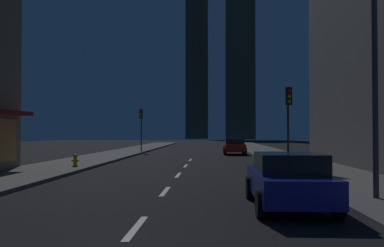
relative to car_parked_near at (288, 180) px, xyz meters
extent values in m
cube|color=black|center=(-3.60, 26.34, -0.79)|extent=(78.00, 136.00, 0.10)
cube|color=#605E59|center=(3.40, 26.34, -0.67)|extent=(4.00, 76.00, 0.15)
cube|color=#605E59|center=(-10.60, 26.34, -0.67)|extent=(4.00, 76.00, 0.15)
cube|color=silver|center=(-3.60, -2.46, -0.73)|extent=(0.16, 2.20, 0.01)
cube|color=silver|center=(-3.60, 2.74, -0.73)|extent=(0.16, 2.20, 0.01)
cube|color=silver|center=(-3.60, 7.94, -0.73)|extent=(0.16, 2.20, 0.01)
cube|color=silver|center=(-3.60, 13.14, -0.73)|extent=(0.16, 2.20, 0.01)
cube|color=silver|center=(-3.60, 18.34, -0.73)|extent=(0.16, 2.20, 0.01)
cube|color=#3C392D|center=(-7.00, 121.59, 23.01)|extent=(7.15, 8.65, 47.50)
cube|color=#3E3B2E|center=(6.17, 109.34, 30.77)|extent=(8.53, 7.78, 63.03)
cube|color=navy|center=(0.00, 0.05, -0.13)|extent=(1.80, 4.20, 0.65)
cube|color=black|center=(0.00, -0.15, 0.43)|extent=(1.64, 2.00, 0.55)
cylinder|color=black|center=(-0.88, 1.45, -0.40)|extent=(0.22, 0.68, 0.68)
cylinder|color=black|center=(0.88, 1.45, -0.40)|extent=(0.22, 0.68, 0.68)
cylinder|color=black|center=(-0.88, -1.35, -0.40)|extent=(0.22, 0.68, 0.68)
cylinder|color=black|center=(0.88, -1.35, -0.40)|extent=(0.22, 0.68, 0.68)
sphere|color=white|center=(-0.55, 2.10, -0.08)|extent=(0.18, 0.18, 0.18)
sphere|color=white|center=(0.55, 2.10, -0.08)|extent=(0.18, 0.18, 0.18)
cube|color=#B21919|center=(0.00, 26.00, -0.13)|extent=(1.80, 4.20, 0.65)
cube|color=black|center=(0.00, 25.80, 0.43)|extent=(1.64, 2.00, 0.55)
cylinder|color=black|center=(-0.88, 27.40, -0.40)|extent=(0.22, 0.68, 0.68)
cylinder|color=black|center=(0.88, 27.40, -0.40)|extent=(0.22, 0.68, 0.68)
cylinder|color=black|center=(-0.88, 24.60, -0.40)|extent=(0.22, 0.68, 0.68)
cylinder|color=black|center=(0.88, 24.60, -0.40)|extent=(0.22, 0.68, 0.68)
sphere|color=white|center=(-0.55, 28.05, -0.08)|extent=(0.18, 0.18, 0.18)
sphere|color=white|center=(0.55, 28.05, -0.08)|extent=(0.18, 0.18, 0.18)
cylinder|color=gold|center=(-9.50, 10.91, -0.32)|extent=(0.22, 0.22, 0.55)
sphere|color=gold|center=(-9.50, 10.91, -0.04)|extent=(0.21, 0.21, 0.21)
cylinder|color=gold|center=(-9.50, 10.91, -0.56)|extent=(0.30, 0.30, 0.06)
cylinder|color=gold|center=(-9.66, 10.91, -0.29)|extent=(0.10, 0.10, 0.10)
cylinder|color=gold|center=(-9.34, 10.91, -0.29)|extent=(0.10, 0.10, 0.10)
cylinder|color=#2D2D2D|center=(1.90, 10.20, 1.51)|extent=(0.12, 0.12, 4.20)
cube|color=black|center=(1.90, 10.00, 3.11)|extent=(0.32, 0.24, 0.90)
sphere|color=red|center=(1.90, 9.87, 3.39)|extent=(0.18, 0.18, 0.18)
sphere|color=#F2B20C|center=(1.90, 9.87, 3.11)|extent=(0.18, 0.18, 0.18)
sphere|color=#19D833|center=(1.90, 9.87, 2.83)|extent=(0.18, 0.18, 0.18)
cylinder|color=#2D2D2D|center=(-9.10, 29.19, 1.51)|extent=(0.12, 0.12, 4.20)
cube|color=black|center=(-9.10, 28.99, 3.11)|extent=(0.32, 0.24, 0.90)
sphere|color=red|center=(-9.10, 28.86, 3.39)|extent=(0.18, 0.18, 0.18)
sphere|color=#F2B20C|center=(-9.10, 28.86, 3.11)|extent=(0.18, 0.18, 0.18)
sphere|color=#19D833|center=(-9.10, 28.86, 2.83)|extent=(0.18, 0.18, 0.18)
cylinder|color=#38383D|center=(2.60, 0.82, 2.66)|extent=(0.16, 0.16, 6.50)
camera|label=1|loc=(-2.01, -10.84, 1.25)|focal=37.80mm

